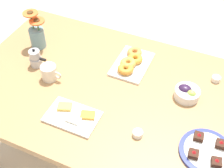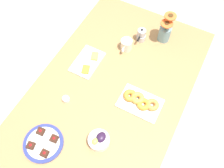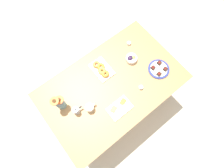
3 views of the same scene
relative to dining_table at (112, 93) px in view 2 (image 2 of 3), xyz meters
name	(u,v)px [view 2 (image 2 of 3)]	position (x,y,z in m)	size (l,w,h in m)	color
ground_plane	(112,125)	(0.00, 0.00, -0.65)	(6.00, 6.00, 0.00)	beige
dining_table	(112,93)	(0.00, 0.00, 0.00)	(1.60, 1.00, 0.74)	#A87A4C
coffee_mug	(126,45)	(-0.35, -0.06, 0.13)	(0.12, 0.09, 0.09)	silver
grape_bowl	(99,140)	(0.38, 0.11, 0.12)	(0.13, 0.13, 0.07)	white
cheese_platter	(88,62)	(-0.10, -0.25, 0.10)	(0.26, 0.17, 0.03)	white
croissant_platter	(140,101)	(0.02, 0.22, 0.11)	(0.19, 0.28, 0.05)	white
jam_cup_berry	(66,99)	(0.23, -0.22, 0.10)	(0.05, 0.05, 0.03)	white
dessert_plate	(43,143)	(0.55, -0.19, 0.10)	(0.25, 0.25, 0.05)	navy
flower_vase	(165,32)	(-0.56, 0.15, 0.17)	(0.13, 0.10, 0.24)	#6B939E
moka_pot	(141,35)	(-0.48, 0.00, 0.13)	(0.11, 0.07, 0.12)	#B7B7BC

